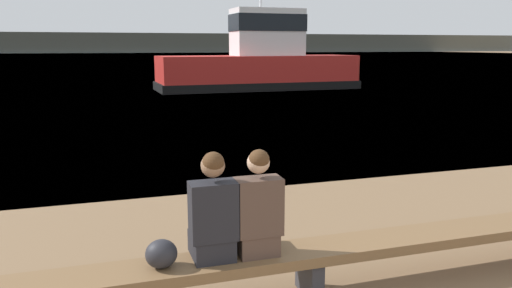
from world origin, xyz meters
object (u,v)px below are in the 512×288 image
bench_main (310,256)px  tugboat_red (260,64)px  shopping_bag (161,254)px  person_right (257,211)px  person_left (213,215)px

bench_main → tugboat_red: 21.85m
shopping_bag → person_right: bearing=1.9°
person_right → shopping_bag: size_ratio=3.60×
person_left → person_right: size_ratio=1.00×
person_right → shopping_bag: 0.86m
person_right → shopping_bag: (-0.82, -0.03, -0.27)m
person_right → tugboat_red: bearing=71.9°
bench_main → tugboat_red: (6.32, 20.89, 0.91)m
bench_main → person_left: 1.00m
shopping_bag → tugboat_red: bearing=69.9°
tugboat_red → person_right: bearing=160.4°
person_left → tugboat_red: tugboat_red is taller
person_right → shopping_bag: person_right is taller
shopping_bag → tugboat_red: (7.63, 20.91, 0.71)m
person_left → tugboat_red: size_ratio=0.09×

